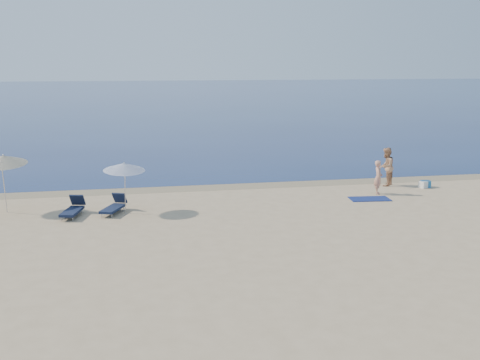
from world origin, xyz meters
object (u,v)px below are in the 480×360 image
person_left (378,177)px  umbrella_near (124,167)px  person_right (386,167)px  blue_cooler (425,184)px

person_left → umbrella_near: bearing=115.7°
person_right → blue_cooler: (1.75, -0.77, -0.79)m
person_left → blue_cooler: 3.14m
blue_cooler → umbrella_near: size_ratio=0.22×
person_right → umbrella_near: (-12.79, -2.94, 0.95)m
blue_cooler → person_left: bearing=-147.8°
person_left → blue_cooler: size_ratio=3.34×
person_left → blue_cooler: (2.93, 0.93, -0.62)m
person_left → person_right: 2.07m
blue_cooler → umbrella_near: (-14.54, -2.17, 1.74)m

